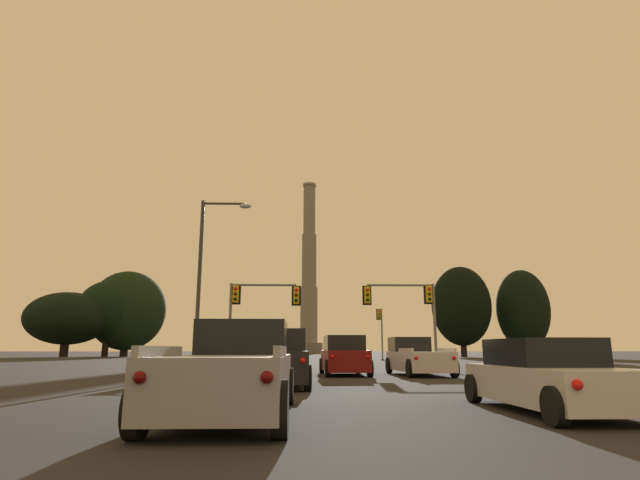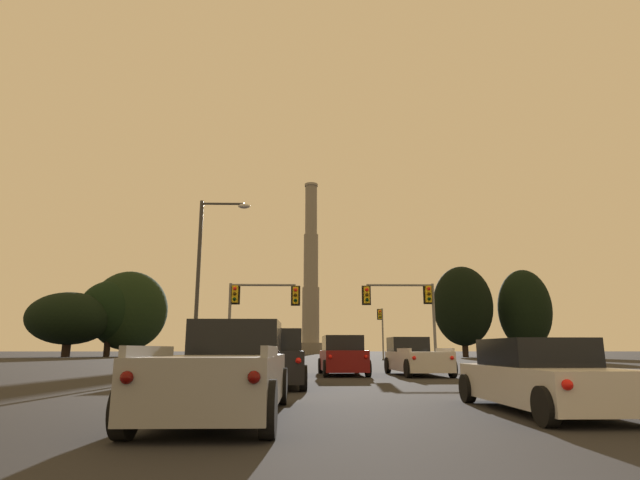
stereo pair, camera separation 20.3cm
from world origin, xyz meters
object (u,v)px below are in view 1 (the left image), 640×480
Objects in this scene: street_lamp at (207,266)px; smokestack at (309,284)px; traffic_light_overhead_right at (410,304)px; traffic_light_overhead_left at (255,304)px; traffic_light_far_right at (381,326)px; pickup_truck_right_lane_front at (417,358)px; suv_center_lane_front at (344,356)px; sedan_right_lane_third at (547,377)px; pickup_truck_left_lane_third at (234,371)px; sedan_left_lane_front at (271,361)px; suv_left_lane_second at (277,359)px.

smokestack reaches higher than street_lamp.
traffic_light_overhead_right is 0.60× the size of street_lamp.
traffic_light_overhead_right is 1.02× the size of traffic_light_overhead_left.
pickup_truck_right_lane_front is at bearing -95.75° from traffic_light_far_right.
street_lamp reaches higher than traffic_light_overhead_left.
suv_center_lane_front is 9.00m from traffic_light_overhead_right.
pickup_truck_left_lane_third is at bearing -177.12° from sedan_right_lane_third.
street_lamp reaches higher than sedan_left_lane_front.
traffic_light_far_right reaches higher than sedan_left_lane_front.
traffic_light_far_right is at bearing 73.07° from sedan_left_lane_front.
pickup_truck_right_lane_front is at bearing -88.01° from smokestack.
pickup_truck_left_lane_third is (-0.43, -7.43, -0.09)m from suv_left_lane_second.
street_lamp reaches higher than traffic_light_far_right.
street_lamp is at bearing -93.15° from smokestack.
smokestack reaches higher than traffic_light_overhead_right.
sedan_left_lane_front is 6.40m from suv_left_lane_second.
traffic_light_overhead_left is at bearing 126.98° from suv_center_lane_front.
suv_left_lane_second is 1.00× the size of suv_center_lane_front.
sedan_right_lane_third is 21.81m from traffic_light_overhead_right.
traffic_light_overhead_right reaches higher than sedan_right_lane_third.
pickup_truck_right_lane_front is 0.11× the size of smokestack.
traffic_light_overhead_right is at bearing -94.56° from traffic_light_far_right.
traffic_light_overhead_right is at bearing 53.52° from suv_center_lane_front.
traffic_light_overhead_right is at bearing 44.28° from sedan_left_lane_front.
sedan_right_lane_third is 47.79m from traffic_light_far_right.
street_lamp reaches higher than traffic_light_overhead_right.
pickup_truck_left_lane_third is 133.77m from smokestack.
pickup_truck_right_lane_front is (6.36, 7.45, -0.09)m from suv_left_lane_second.
traffic_light_far_right is at bearing 76.34° from suv_center_lane_front.
pickup_truck_left_lane_third is at bearing -116.83° from pickup_truck_right_lane_front.
suv_center_lane_front is at bearing 77.42° from pickup_truck_left_lane_third.
suv_center_lane_front is (3.46, 1.12, 0.23)m from sedan_left_lane_front.
street_lamp reaches higher than pickup_truck_left_lane_third.
traffic_light_far_right is at bearing 66.18° from traffic_light_overhead_left.
smokestack is at bearing 92.77° from traffic_light_overhead_right.
traffic_light_far_right is 26.13m from traffic_light_overhead_right.
street_lamp is (-10.51, 0.99, 4.60)m from pickup_truck_right_lane_front.
traffic_light_far_right is 29.32m from traffic_light_overhead_left.
smokestack is at bearing 88.57° from pickup_truck_left_lane_third.
suv_center_lane_front reaches higher than pickup_truck_left_lane_third.
sedan_left_lane_front is 0.88× the size of traffic_light_overhead_right.
traffic_light_overhead_left is at bearing 94.40° from pickup_truck_left_lane_third.
suv_center_lane_front is at bearing -51.11° from traffic_light_overhead_left.
traffic_light_far_right is (10.32, 34.12, 3.16)m from sedan_left_lane_front.
traffic_light_far_right reaches higher than traffic_light_overhead_left.
street_lamp is at bearing 121.86° from sedan_right_lane_third.
sedan_right_lane_third is at bearing -52.49° from suv_left_lane_second.
smokestack is at bearing 88.36° from suv_center_lane_front.
traffic_light_overhead_right is at bearing 69.54° from pickup_truck_left_lane_third.
pickup_truck_left_lane_third is 1.03× the size of traffic_light_overhead_right.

